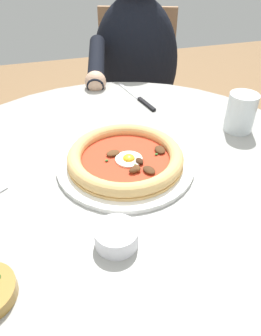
{
  "coord_description": "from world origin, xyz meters",
  "views": [
    {
      "loc": [
        0.14,
        0.54,
        1.17
      ],
      "look_at": [
        -0.01,
        0.02,
        0.75
      ],
      "focal_mm": 33.69,
      "sensor_mm": 36.0,
      "label": 1
    }
  ],
  "objects_px": {
    "dining_table": "(124,204)",
    "diner_person": "(135,110)",
    "cafe_chair_diner": "(136,92)",
    "pizza_on_plate": "(126,159)",
    "steak_knife": "(141,100)",
    "ramekin_capers": "(116,236)",
    "water_glass": "(240,114)"
  },
  "relations": [
    {
      "from": "cafe_chair_diner",
      "to": "pizza_on_plate",
      "type": "bearing_deg",
      "value": 71.11
    },
    {
      "from": "water_glass",
      "to": "diner_person",
      "type": "xyz_separation_m",
      "value": [
        0.09,
        -0.62,
        -0.28
      ]
    },
    {
      "from": "pizza_on_plate",
      "to": "diner_person",
      "type": "distance_m",
      "value": 0.78
    },
    {
      "from": "pizza_on_plate",
      "to": "cafe_chair_diner",
      "type": "height_order",
      "value": "cafe_chair_diner"
    },
    {
      "from": "dining_table",
      "to": "steak_knife",
      "type": "xyz_separation_m",
      "value": [
        -0.14,
        -0.31,
        0.11
      ]
    },
    {
      "from": "steak_knife",
      "to": "pizza_on_plate",
      "type": "bearing_deg",
      "value": 66.2
    },
    {
      "from": "steak_knife",
      "to": "cafe_chair_diner",
      "type": "height_order",
      "value": "cafe_chair_diner"
    },
    {
      "from": "water_glass",
      "to": "pizza_on_plate",
      "type": "bearing_deg",
      "value": 12.06
    },
    {
      "from": "dining_table",
      "to": "diner_person",
      "type": "bearing_deg",
      "value": -109.04
    },
    {
      "from": "diner_person",
      "to": "cafe_chair_diner",
      "type": "height_order",
      "value": "diner_person"
    },
    {
      "from": "cafe_chair_diner",
      "to": "ramekin_capers",
      "type": "bearing_deg",
      "value": 70.95
    },
    {
      "from": "water_glass",
      "to": "cafe_chair_diner",
      "type": "distance_m",
      "value": 0.8
    },
    {
      "from": "ramekin_capers",
      "to": "diner_person",
      "type": "xyz_separation_m",
      "value": [
        -0.31,
        -0.9,
        -0.26
      ]
    },
    {
      "from": "cafe_chair_diner",
      "to": "steak_knife",
      "type": "bearing_deg",
      "value": 74.08
    },
    {
      "from": "dining_table",
      "to": "cafe_chair_diner",
      "type": "distance_m",
      "value": 0.89
    },
    {
      "from": "diner_person",
      "to": "pizza_on_plate",
      "type": "bearing_deg",
      "value": 71.29
    },
    {
      "from": "pizza_on_plate",
      "to": "steak_knife",
      "type": "relative_size",
      "value": 1.35
    },
    {
      "from": "water_glass",
      "to": "ramekin_capers",
      "type": "height_order",
      "value": "water_glass"
    },
    {
      "from": "water_glass",
      "to": "ramekin_capers",
      "type": "distance_m",
      "value": 0.48
    },
    {
      "from": "pizza_on_plate",
      "to": "water_glass",
      "type": "distance_m",
      "value": 0.33
    },
    {
      "from": "ramekin_capers",
      "to": "cafe_chair_diner",
      "type": "xyz_separation_m",
      "value": [
        -0.36,
        -1.03,
        -0.23
      ]
    },
    {
      "from": "ramekin_capers",
      "to": "steak_knife",
      "type": "bearing_deg",
      "value": -112.16
    },
    {
      "from": "dining_table",
      "to": "cafe_chair_diner",
      "type": "height_order",
      "value": "cafe_chair_diner"
    },
    {
      "from": "water_glass",
      "to": "dining_table",
      "type": "bearing_deg",
      "value": 13.07
    },
    {
      "from": "dining_table",
      "to": "diner_person",
      "type": "distance_m",
      "value": 0.75
    },
    {
      "from": "dining_table",
      "to": "water_glass",
      "type": "distance_m",
      "value": 0.37
    },
    {
      "from": "dining_table",
      "to": "cafe_chair_diner",
      "type": "relative_size",
      "value": 1.1
    },
    {
      "from": "ramekin_capers",
      "to": "dining_table",
      "type": "bearing_deg",
      "value": -108.54
    },
    {
      "from": "steak_knife",
      "to": "cafe_chair_diner",
      "type": "bearing_deg",
      "value": -105.92
    },
    {
      "from": "steak_knife",
      "to": "ramekin_capers",
      "type": "distance_m",
      "value": 0.55
    },
    {
      "from": "dining_table",
      "to": "ramekin_capers",
      "type": "xyz_separation_m",
      "value": [
        0.07,
        0.2,
        0.13
      ]
    },
    {
      "from": "dining_table",
      "to": "diner_person",
      "type": "relative_size",
      "value": 0.85
    }
  ]
}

